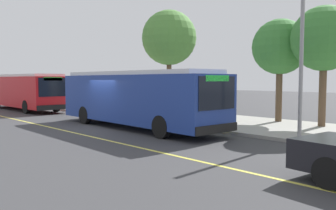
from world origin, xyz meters
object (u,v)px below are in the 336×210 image
object	(u,v)px
transit_bus_main	(136,97)
pedestrian_commuter	(167,103)
route_sign_post	(193,90)
waiting_bench	(191,110)
transit_bus_second	(24,91)

from	to	relation	value
transit_bus_main	pedestrian_commuter	size ratio (longest dim) A/B	6.61
transit_bus_main	route_sign_post	bearing A→B (deg)	60.70
transit_bus_main	waiting_bench	size ratio (longest dim) A/B	6.98
route_sign_post	waiting_bench	bearing A→B (deg)	136.35
transit_bus_main	transit_bus_second	bearing A→B (deg)	-179.85
transit_bus_main	route_sign_post	distance (m)	3.13
transit_bus_second	pedestrian_commuter	bearing A→B (deg)	11.43
waiting_bench	route_sign_post	size ratio (longest dim) A/B	0.57
transit_bus_main	route_sign_post	xyz separation A→B (m)	(1.52, 2.72, 0.34)
transit_bus_main	route_sign_post	size ratio (longest dim) A/B	3.99
waiting_bench	pedestrian_commuter	size ratio (longest dim) A/B	0.95
waiting_bench	route_sign_post	xyz separation A→B (m)	(2.24, -2.13, 1.32)
transit_bus_second	waiting_bench	size ratio (longest dim) A/B	6.95
pedestrian_commuter	route_sign_post	bearing A→B (deg)	-3.88
route_sign_post	transit_bus_second	bearing A→B (deg)	-170.60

